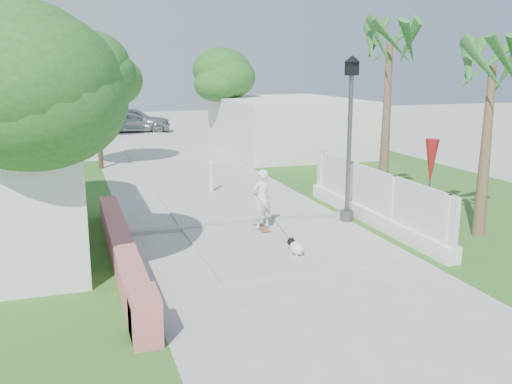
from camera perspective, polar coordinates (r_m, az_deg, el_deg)
name	(u,v)px	position (r m, az deg, el deg)	size (l,w,h in m)	color
ground	(343,317)	(10.05, 8.65, -12.21)	(90.00, 90.00, 0.00)	#B7B7B2
path_strip	(159,151)	(28.71, -9.70, 4.07)	(3.20, 36.00, 0.06)	#B7B7B2
curb	(241,223)	(15.29, -1.56, -3.14)	(6.50, 0.25, 0.10)	#999993
grass_right	(421,192)	(20.07, 16.20, 0.04)	(8.00, 20.00, 0.01)	#316720
pink_wall	(124,255)	(12.31, -13.11, -6.13)	(0.45, 8.20, 0.80)	#BF6861
lattice_fence	(372,204)	(15.59, 11.57, -1.20)	(0.35, 7.00, 1.50)	white
building_right	(286,125)	(28.18, 3.07, 6.68)	(6.00, 8.00, 2.60)	silver
street_lamp	(350,133)	(15.45, 9.34, 5.86)	(0.44, 0.44, 4.44)	#59595E
bollard	(211,176)	(18.97, -4.49, 1.59)	(0.14, 0.14, 1.09)	white
patio_umbrella	(431,162)	(15.70, 17.11, 2.85)	(0.36, 0.36, 2.30)	#59595E
tree_left_near	(50,86)	(11.08, -19.90, 9.94)	(3.60, 3.60, 5.28)	#4C3826
tree_left_mid	(15,92)	(16.63, -22.94, 9.21)	(3.20, 3.20, 4.85)	#4C3826
tree_path_left	(96,74)	(24.11, -15.68, 11.25)	(3.40, 3.40, 5.23)	#4C3826
tree_path_right	(221,79)	(29.05, -3.55, 11.19)	(3.00, 3.00, 4.79)	#4C3826
tree_path_far	(90,72)	(34.10, -16.25, 11.47)	(3.20, 3.20, 5.17)	#4C3826
palm_far	(389,54)	(17.06, 13.20, 13.25)	(1.80, 1.80, 5.30)	brown
palm_near	(492,75)	(14.85, 22.54, 10.73)	(1.80, 1.80, 4.70)	brown
skateboarder	(267,208)	(14.02, 1.16, -1.62)	(0.64, 2.39, 1.61)	brown
dog	(296,247)	(12.77, 3.98, -5.53)	(0.36, 0.60, 0.42)	white
parked_car	(133,120)	(37.08, -12.23, 7.05)	(1.88, 4.68, 1.60)	#ACB0B4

